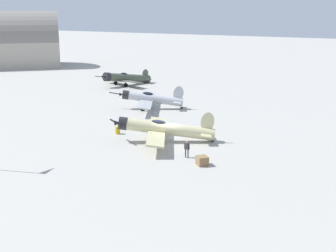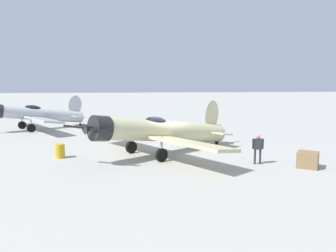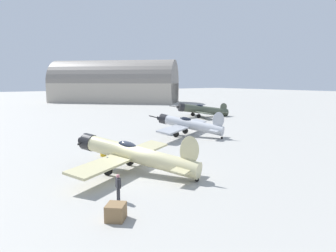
# 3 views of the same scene
# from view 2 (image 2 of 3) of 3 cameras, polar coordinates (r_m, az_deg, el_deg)

# --- Properties ---
(ground_plane) EXTENTS (400.00, 400.00, 0.00)m
(ground_plane) POSITION_cam_2_polar(r_m,az_deg,el_deg) (20.53, -0.00, -4.99)
(ground_plane) COLOR #A8A59E
(airplane_foreground) EXTENTS (11.39, 11.18, 3.43)m
(airplane_foreground) POSITION_cam_2_polar(r_m,az_deg,el_deg) (19.93, -1.13, -1.00)
(airplane_foreground) COLOR beige
(airplane_foreground) RESTS_ON ground_plane
(airplane_mid_apron) EXTENTS (11.95, 10.17, 3.49)m
(airplane_mid_apron) POSITION_cam_2_polar(r_m,az_deg,el_deg) (34.08, -23.04, 2.00)
(airplane_mid_apron) COLOR #B7BABF
(airplane_mid_apron) RESTS_ON ground_plane
(ground_crew_mechanic) EXTENTS (0.30, 0.65, 1.69)m
(ground_crew_mechanic) POSITION_cam_2_polar(r_m,az_deg,el_deg) (18.17, 16.24, -3.60)
(ground_crew_mechanic) COLOR #2D2D33
(ground_crew_mechanic) RESTS_ON ground_plane
(equipment_crate) EXTENTS (1.41, 1.42, 0.87)m
(equipment_crate) POSITION_cam_2_polar(r_m,az_deg,el_deg) (18.44, 24.36, -5.69)
(equipment_crate) COLOR olive
(equipment_crate) RESTS_ON ground_plane
(fuel_drum) EXTENTS (0.61, 0.61, 0.87)m
(fuel_drum) POSITION_cam_2_polar(r_m,az_deg,el_deg) (20.16, -19.30, -4.37)
(fuel_drum) COLOR gold
(fuel_drum) RESTS_ON ground_plane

